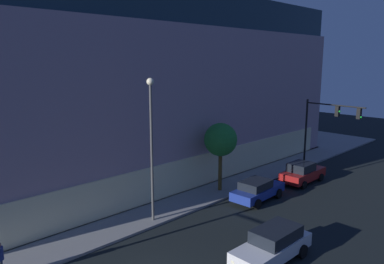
# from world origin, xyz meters

# --- Properties ---
(modern_building) EXTENTS (36.68, 25.30, 15.17)m
(modern_building) POSITION_xyz_m (12.54, 20.66, 7.51)
(modern_building) COLOR #4C4C51
(modern_building) RESTS_ON ground
(traffic_light_far_corner) EXTENTS (0.64, 5.50, 6.25)m
(traffic_light_far_corner) POSITION_xyz_m (22.68, 3.50, 4.68)
(traffic_light_far_corner) COLOR black
(traffic_light_far_corner) RESTS_ON sidewalk_corner
(street_lamp_sidewalk) EXTENTS (0.44, 0.44, 8.74)m
(street_lamp_sidewalk) POSITION_xyz_m (4.84, 5.79, 5.57)
(street_lamp_sidewalk) COLOR #4C4C4C
(street_lamp_sidewalk) RESTS_ON sidewalk_corner
(sidewalk_tree) EXTENTS (2.49, 2.49, 5.18)m
(sidewalk_tree) POSITION_xyz_m (11.89, 6.52, 4.04)
(sidewalk_tree) COLOR brown
(sidewalk_tree) RESTS_ON sidewalk_corner
(pedestrian_waiting) EXTENTS (0.36, 0.36, 1.77)m
(pedestrian_waiting) POSITION_xyz_m (-4.00, 5.62, 1.21)
(pedestrian_waiting) COLOR #2D3851
(pedestrian_waiting) RESTS_ON sidewalk_corner
(car_white) EXTENTS (4.75, 2.02, 1.68)m
(car_white) POSITION_xyz_m (6.29, -1.94, 0.87)
(car_white) COLOR silver
(car_white) RESTS_ON ground
(car_blue) EXTENTS (4.59, 2.16, 1.54)m
(car_blue) POSITION_xyz_m (12.43, 3.44, 0.80)
(car_blue) COLOR navy
(car_blue) RESTS_ON ground
(car_red) EXTENTS (4.48, 2.03, 1.71)m
(car_red) POSITION_xyz_m (18.36, 3.24, 0.84)
(car_red) COLOR maroon
(car_red) RESTS_ON ground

